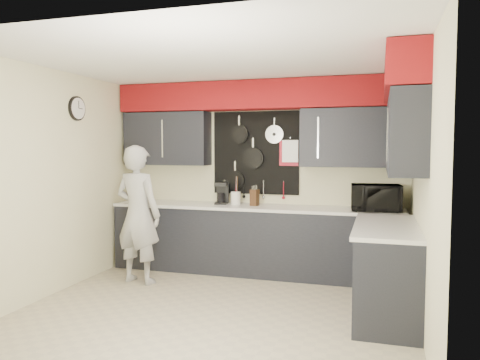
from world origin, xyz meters
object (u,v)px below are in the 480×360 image
(knife_block, at_px, (255,198))
(person, at_px, (138,214))
(microwave, at_px, (376,198))
(coffee_maker, at_px, (222,193))
(utensil_crock, at_px, (236,198))

(knife_block, bearing_deg, person, -134.52)
(microwave, bearing_deg, person, -169.92)
(knife_block, xyz_separation_m, coffee_maker, (-0.49, 0.07, 0.05))
(knife_block, relative_size, utensil_crock, 1.24)
(knife_block, height_order, person, person)
(microwave, xyz_separation_m, utensil_crock, (-1.85, 0.13, -0.07))
(knife_block, height_order, utensil_crock, knife_block)
(microwave, bearing_deg, utensil_crock, 171.03)
(microwave, relative_size, utensil_crock, 3.35)
(microwave, xyz_separation_m, knife_block, (-1.56, 0.06, -0.05))
(knife_block, height_order, coffee_maker, coffee_maker)
(microwave, bearing_deg, coffee_maker, 171.36)
(coffee_maker, bearing_deg, utensil_crock, -12.39)
(coffee_maker, bearing_deg, microwave, -15.44)
(utensil_crock, bearing_deg, person, -138.13)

